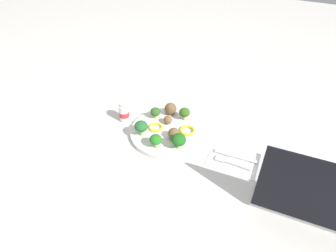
% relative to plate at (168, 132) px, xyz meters
% --- Properties ---
extents(ground_plane, '(4.00, 4.00, 0.00)m').
position_rel_plate_xyz_m(ground_plane, '(0.00, 0.00, -0.01)').
color(ground_plane, silver).
extents(plate, '(0.28, 0.28, 0.02)m').
position_rel_plate_xyz_m(plate, '(0.00, 0.00, 0.00)').
color(plate, white).
rests_on(plate, ground_plane).
extents(broccoli_floret_far_rim, '(0.04, 0.04, 0.05)m').
position_rel_plate_xyz_m(broccoli_floret_far_rim, '(-0.03, -0.09, 0.04)').
color(broccoli_floret_far_rim, '#A6C170').
rests_on(broccoli_floret_far_rim, plate).
extents(broccoli_floret_center, '(0.04, 0.04, 0.04)m').
position_rel_plate_xyz_m(broccoli_floret_center, '(0.08, -0.05, 0.03)').
color(broccoli_floret_center, '#ACC36E').
rests_on(broccoli_floret_center, plate).
extents(broccoli_floret_near_rim, '(0.05, 0.05, 0.06)m').
position_rel_plate_xyz_m(broccoli_floret_near_rim, '(-0.07, 0.07, 0.04)').
color(broccoli_floret_near_rim, '#9BBD66').
rests_on(broccoli_floret_near_rim, plate).
extents(broccoli_floret_mid_left, '(0.04, 0.04, 0.05)m').
position_rel_plate_xyz_m(broccoli_floret_mid_left, '(-0.00, 0.10, 0.04)').
color(broccoli_floret_mid_left, '#97C46C').
rests_on(broccoli_floret_mid_left, plate).
extents(broccoli_floret_mid_right, '(0.05, 0.05, 0.06)m').
position_rel_plate_xyz_m(broccoli_floret_mid_right, '(0.08, 0.06, 0.04)').
color(broccoli_floret_mid_right, '#96C773').
rests_on(broccoli_floret_mid_right, plate).
extents(meatball_back_right, '(0.04, 0.04, 0.04)m').
position_rel_plate_xyz_m(meatball_back_right, '(-0.04, 0.03, 0.03)').
color(meatball_back_right, brown).
rests_on(meatball_back_right, plate).
extents(meatball_back_left, '(0.05, 0.05, 0.05)m').
position_rel_plate_xyz_m(meatball_back_left, '(0.04, -0.10, 0.03)').
color(meatball_back_left, brown).
rests_on(meatball_back_left, plate).
extents(meatball_far_rim, '(0.03, 0.03, 0.03)m').
position_rel_plate_xyz_m(meatball_far_rim, '(0.02, -0.04, 0.02)').
color(meatball_far_rim, brown).
rests_on(meatball_far_rim, plate).
extents(pepper_ring_far_rim, '(0.07, 0.07, 0.01)m').
position_rel_plate_xyz_m(pepper_ring_far_rim, '(0.05, 0.01, 0.01)').
color(pepper_ring_far_rim, yellow).
rests_on(pepper_ring_far_rim, plate).
extents(pepper_ring_center, '(0.07, 0.07, 0.01)m').
position_rel_plate_xyz_m(pepper_ring_center, '(-0.07, -0.02, 0.01)').
color(pepper_ring_center, yellow).
rests_on(pepper_ring_center, plate).
extents(napkin, '(0.17, 0.12, 0.01)m').
position_rel_plate_xyz_m(napkin, '(-0.26, 0.03, -0.01)').
color(napkin, white).
rests_on(napkin, ground_plane).
extents(fork, '(0.12, 0.02, 0.01)m').
position_rel_plate_xyz_m(fork, '(-0.25, 0.05, -0.00)').
color(fork, silver).
rests_on(fork, napkin).
extents(knife, '(0.15, 0.02, 0.01)m').
position_rel_plate_xyz_m(knife, '(-0.25, 0.02, -0.00)').
color(knife, white).
rests_on(knife, napkin).
extents(yogurt_bottle, '(0.04, 0.04, 0.08)m').
position_rel_plate_xyz_m(yogurt_bottle, '(0.19, -0.00, 0.03)').
color(yogurt_bottle, white).
rests_on(yogurt_bottle, ground_plane).
extents(laptop, '(0.33, 0.24, 0.22)m').
position_rel_plate_xyz_m(laptop, '(-0.50, 0.10, 0.03)').
color(laptop, silver).
rests_on(laptop, ground_plane).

